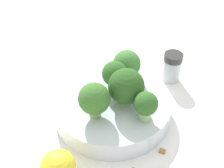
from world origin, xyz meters
The scene contains 10 objects.
ground_plane centered at (0.00, 0.00, 0.00)m, with size 3.00×3.00×0.00m, color white.
bowl centered at (0.00, 0.00, 0.02)m, with size 0.19×0.19×0.04m, color silver.
broccoli_floret_0 centered at (0.01, -0.03, 0.07)m, with size 0.04×0.04×0.05m.
broccoli_floret_1 centered at (-0.02, 0.00, 0.07)m, with size 0.06×0.06×0.06m.
broccoli_floret_2 centered at (-0.06, 0.02, 0.07)m, with size 0.04×0.04×0.05m.
broccoli_floret_3 centered at (0.01, 0.04, 0.07)m, with size 0.05×0.05×0.06m.
broccoli_floret_4 centered at (0.00, -0.06, 0.06)m, with size 0.05×0.05×0.05m.
pepper_shaker centered at (-0.06, -0.13, 0.03)m, with size 0.03×0.03×0.06m.
lemon_wedge centered at (0.02, 0.14, 0.02)m, with size 0.05×0.05×0.05m, color yellow.
almond_crumb_2 centered at (-0.10, 0.04, 0.00)m, with size 0.01×0.01×0.01m, color olive.
Camera 1 is at (-0.15, 0.34, 0.39)m, focal length 50.00 mm.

